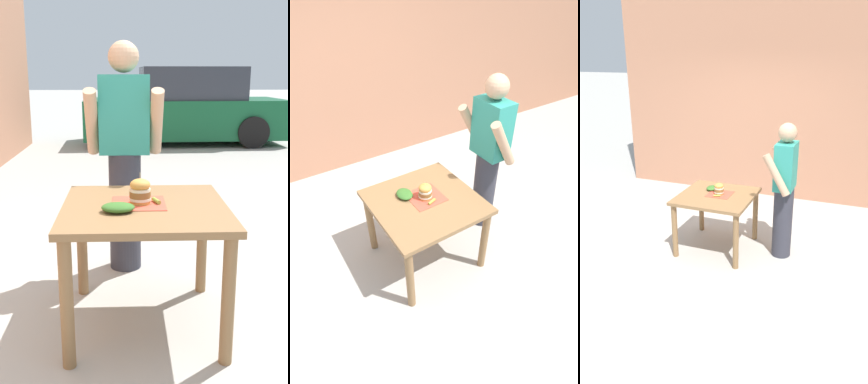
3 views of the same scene
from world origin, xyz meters
TOP-DOWN VIEW (x-y plane):
  - ground_plane at (0.00, 0.00)m, footprint 80.00×80.00m
  - patio_table at (0.00, 0.00)m, footprint 0.93×0.93m
  - serving_paper at (-0.03, 0.03)m, footprint 0.31×0.31m
  - sandwich at (-0.03, 0.02)m, footprint 0.13×0.13m
  - pickle_spear at (0.07, 0.03)m, footprint 0.05×0.09m
  - side_salad at (-0.15, -0.12)m, footprint 0.18×0.14m
  - diner_across_table at (-0.11, 0.83)m, footprint 0.55×0.35m

SIDE VIEW (x-z plane):
  - ground_plane at x=0.00m, z-range 0.00..0.00m
  - patio_table at x=0.00m, z-range 0.25..0.99m
  - serving_paper at x=-0.03m, z-range 0.75..0.75m
  - pickle_spear at x=0.07m, z-range 0.75..0.77m
  - side_salad at x=-0.15m, z-range 0.75..0.80m
  - sandwich at x=-0.03m, z-range 0.73..0.91m
  - diner_across_table at x=-0.11m, z-range 0.04..1.73m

